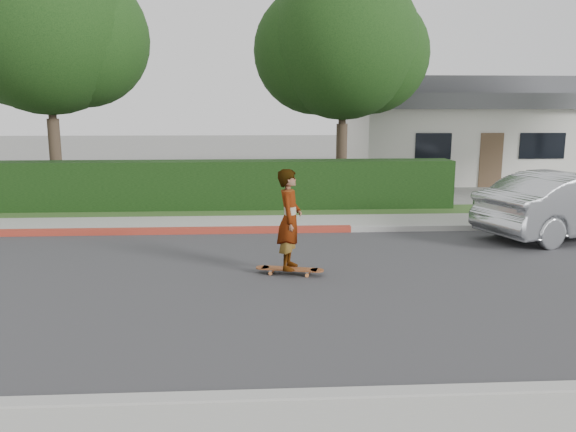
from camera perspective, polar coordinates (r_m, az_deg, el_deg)
The scene contains 14 objects.
ground at distance 9.83m, azimuth 4.55°, elevation -6.78°, with size 120.00×120.00×0.00m, color slate.
road at distance 9.83m, azimuth 4.55°, elevation -6.75°, with size 60.00×8.00×0.01m, color #2D2D30.
curb_near at distance 6.07m, azimuth 10.07°, elevation -17.67°, with size 60.00×0.20×0.15m, color #9E9E99.
curb_far at distance 13.75m, azimuth 2.24°, elevation -1.37°, with size 60.00×0.20×0.15m, color #9E9E99.
curb_red_section at distance 14.18m, azimuth -18.31°, elevation -1.54°, with size 12.00×0.21×0.15m, color #9C3122.
sidewalk_far at distance 14.63m, azimuth 1.91°, elevation -0.70°, with size 60.00×1.60×0.12m, color gray.
planting_strip at distance 16.20m, azimuth 1.39°, elevation 0.38°, with size 60.00×1.60×0.10m, color #2D4C1E.
hedge at distance 16.72m, azimuth -9.08°, elevation 2.99°, with size 15.00×1.00×1.50m, color black.
tree_left at distance 19.16m, azimuth -23.21°, elevation 16.80°, with size 5.99×5.21×8.00m.
tree_center at distance 18.79m, azimuth 5.51°, elevation 16.61°, with size 5.66×4.84×7.44m.
house at distance 26.96m, azimuth 17.10°, elevation 8.39°, with size 10.60×8.60×4.30m.
skateboard at distance 10.21m, azimuth 0.16°, elevation -5.44°, with size 1.27×0.54×0.12m.
skateboarder at distance 9.99m, azimuth 0.17°, elevation -0.36°, with size 0.66×0.43×1.81m, color white.
car_silver at distance 14.69m, azimuth 26.98°, elevation 1.00°, with size 1.63×4.68×1.54m, color #ACAFB3.
Camera 1 is at (-1.31, -9.29, 2.94)m, focal length 35.00 mm.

